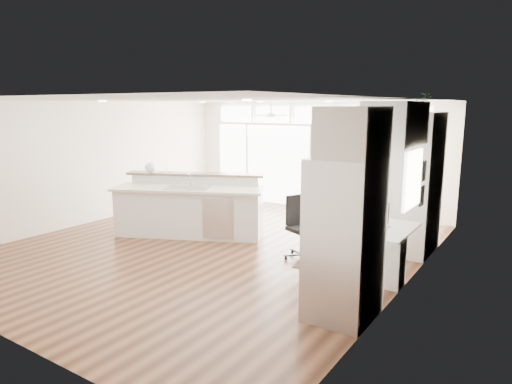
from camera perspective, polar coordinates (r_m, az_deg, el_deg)
The scene contains 23 objects.
floor at distance 8.65m, azimuth -5.13°, elevation -6.88°, with size 7.00×8.00×0.02m, color #3F2213.
ceiling at distance 8.25m, azimuth -5.45°, elevation 11.37°, with size 7.00×8.00×0.02m, color white.
wall_back at distance 11.71m, azimuth 7.06°, elevation 4.53°, with size 7.00×0.04×2.70m, color white.
wall_left at distance 10.86m, azimuth -19.90°, elevation 3.49°, with size 0.04×8.00×2.70m, color white.
wall_right at distance 6.76m, azimuth 18.57°, elevation -0.52°, with size 0.04×8.00×2.70m, color white.
glass_wall at distance 11.69m, azimuth 6.90°, elevation 3.04°, with size 5.80×0.06×2.08m, color silver.
transom_row at distance 11.59m, azimuth 7.05°, elevation 9.57°, with size 5.90×0.06×0.40m, color silver.
desk_window at distance 7.02m, azimuth 18.99°, elevation 1.52°, with size 0.04×0.85×0.85m, color white.
ceiling_fan at distance 10.83m, azimuth 1.92°, elevation 10.10°, with size 1.16×1.16×0.32m, color white.
recessed_lights at distance 8.40m, azimuth -4.58°, elevation 11.23°, with size 3.40×3.00×0.02m, color beige.
oven_cabinet at distance 8.58m, azimuth 19.55°, elevation 1.04°, with size 0.64×1.20×2.50m, color white.
desk_nook at distance 7.38m, azimuth 15.94°, elevation -7.24°, with size 0.72×1.30×0.76m, color white.
upper_cabinets at distance 7.02m, azimuth 17.09°, elevation 8.20°, with size 0.64×1.30×0.64m, color white.
refrigerator at distance 5.71m, azimuth 11.00°, elevation -5.79°, with size 0.76×0.90×2.00m, color #BABABF.
fridge_cabinet at distance 5.47m, azimuth 12.07°, elevation 7.30°, with size 0.64×0.90×0.60m, color white.
framed_photos at distance 7.64m, azimuth 20.11°, elevation 1.02°, with size 0.06×0.22×0.80m, color black.
kitchen_island at distance 9.31m, azimuth -8.35°, elevation -1.76°, with size 3.05×1.15×1.21m, color white.
rug at distance 7.76m, azimuth 8.92°, elevation -8.95°, with size 1.00×0.72×0.01m, color #321B10.
office_chair at distance 7.86m, azimuth 5.89°, elevation -4.55°, with size 0.56×0.52×1.08m, color black.
fishbowl at distance 9.87m, azimuth -13.07°, elevation 3.01°, with size 0.22×0.22×0.22m, color silver.
monitor at distance 7.25m, azimuth 15.57°, elevation -2.88°, with size 0.07×0.45×0.37m, color black.
keyboard at distance 7.34m, azimuth 14.23°, elevation -4.08°, with size 0.11×0.30×0.02m, color silver.
potted_plant at distance 8.47m, azimuth 20.14°, elevation 10.23°, with size 0.28×0.31×0.25m, color #275223.
Camera 1 is at (5.16, -6.43, 2.61)m, focal length 32.00 mm.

